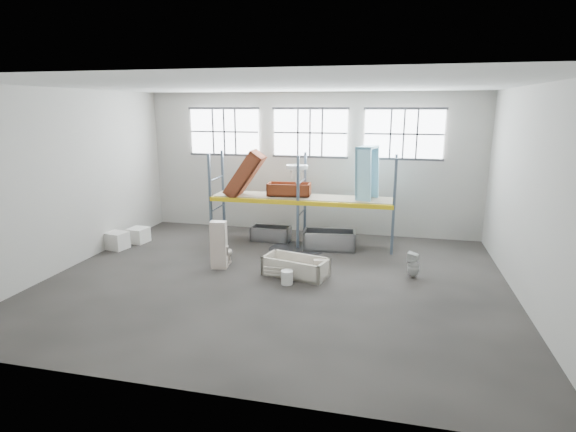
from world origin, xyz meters
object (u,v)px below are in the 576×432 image
(toilet_white, at_px, (414,265))
(blue_tub_upright, at_px, (367,174))
(rust_tub_flat, at_px, (289,189))
(carton_near, at_px, (117,240))
(steel_tub_right, at_px, (329,240))
(cistern_tall, at_px, (219,245))
(bathtub_beige, at_px, (296,266))
(toilet_beige, at_px, (225,253))
(bucket, at_px, (287,277))
(steel_tub_left, at_px, (271,234))

(toilet_white, height_order, blue_tub_upright, blue_tub_upright)
(rust_tub_flat, relative_size, carton_near, 2.22)
(toilet_white, bearing_deg, carton_near, -78.13)
(steel_tub_right, bearing_deg, carton_near, -167.15)
(toilet_white, distance_m, carton_near, 9.30)
(cistern_tall, relative_size, carton_near, 2.14)
(bathtub_beige, xyz_separation_m, rust_tub_flat, (-0.89, 3.08, 1.56))
(toilet_white, bearing_deg, steel_tub_right, -112.97)
(carton_near, bearing_deg, toilet_white, -2.62)
(toilet_beige, xyz_separation_m, bucket, (2.10, -1.04, -0.15))
(blue_tub_upright, distance_m, bucket, 4.73)
(cistern_tall, height_order, steel_tub_right, cistern_tall)
(steel_tub_left, bearing_deg, steel_tub_right, -13.45)
(toilet_beige, bearing_deg, bucket, 153.13)
(bathtub_beige, xyz_separation_m, bucket, (-0.09, -0.66, -0.07))
(blue_tub_upright, height_order, carton_near, blue_tub_upright)
(cistern_tall, distance_m, carton_near, 4.05)
(carton_near, bearing_deg, blue_tub_upright, 15.20)
(toilet_beige, relative_size, carton_near, 1.05)
(toilet_white, xyz_separation_m, carton_near, (-9.29, 0.43, -0.08))
(carton_near, bearing_deg, rust_tub_flat, 21.39)
(bathtub_beige, xyz_separation_m, blue_tub_upright, (1.66, 3.14, 2.14))
(bathtub_beige, relative_size, toilet_beige, 2.58)
(toilet_beige, xyz_separation_m, steel_tub_left, (0.66, 2.67, -0.09))
(cistern_tall, bearing_deg, toilet_white, -2.46)
(steel_tub_left, height_order, steel_tub_right, steel_tub_right)
(steel_tub_right, bearing_deg, cistern_tall, -138.59)
(toilet_white, height_order, bucket, toilet_white)
(cistern_tall, xyz_separation_m, steel_tub_right, (2.81, 2.48, -0.38))
(toilet_white, bearing_deg, steel_tub_left, -103.38)
(blue_tub_upright, bearing_deg, bathtub_beige, -117.87)
(bucket, bearing_deg, rust_tub_flat, 102.17)
(toilet_white, height_order, carton_near, toilet_white)
(bathtub_beige, height_order, carton_near, carton_near)
(steel_tub_left, relative_size, steel_tub_right, 0.80)
(carton_near, bearing_deg, steel_tub_right, 12.85)
(steel_tub_left, bearing_deg, bathtub_beige, -63.38)
(steel_tub_right, height_order, blue_tub_upright, blue_tub_upright)
(toilet_white, xyz_separation_m, steel_tub_left, (-4.66, 2.46, -0.11))
(toilet_white, relative_size, steel_tub_left, 0.53)
(steel_tub_left, bearing_deg, cistern_tall, -103.45)
(bathtub_beige, relative_size, carton_near, 2.71)
(bucket, bearing_deg, steel_tub_right, 78.44)
(toilet_beige, height_order, rust_tub_flat, rust_tub_flat)
(bucket, bearing_deg, steel_tub_left, 111.23)
(toilet_beige, xyz_separation_m, steel_tub_right, (2.76, 2.17, -0.03))
(steel_tub_right, bearing_deg, bucket, -101.56)
(cistern_tall, bearing_deg, steel_tub_left, 68.60)
(bathtub_beige, relative_size, blue_tub_upright, 0.97)
(toilet_beige, height_order, cistern_tall, cistern_tall)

